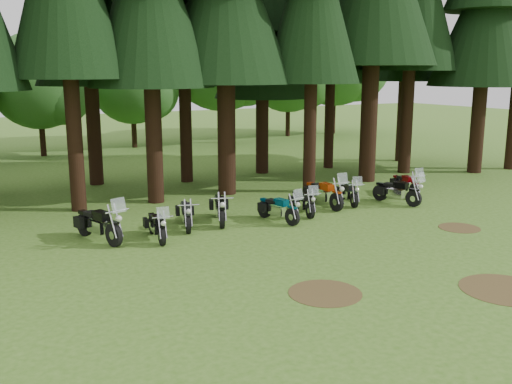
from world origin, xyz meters
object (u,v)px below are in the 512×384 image
motorcycle_3 (220,209)px  motorcycle_9 (405,185)px  motorcycle_2 (186,215)px  motorcycle_7 (348,193)px  motorcycle_5 (303,203)px  motorcycle_8 (397,192)px  motorcycle_0 (99,225)px  motorcycle_1 (157,226)px  motorcycle_4 (278,209)px  motorcycle_6 (324,194)px

motorcycle_3 → motorcycle_9: (8.99, 0.16, -0.03)m
motorcycle_2 → motorcycle_3: motorcycle_3 is taller
motorcycle_2 → motorcycle_3: 1.33m
motorcycle_3 → motorcycle_7: (5.77, 0.04, -0.05)m
motorcycle_3 → motorcycle_5: motorcycle_5 is taller
motorcycle_2 → motorcycle_8: (8.83, -0.84, 0.03)m
motorcycle_0 → motorcycle_3: 4.35m
motorcycle_1 → motorcycle_8: bearing=7.1°
motorcycle_5 → motorcycle_7: bearing=23.0°
motorcycle_2 → motorcycle_4: motorcycle_4 is taller
motorcycle_2 → motorcycle_7: size_ratio=1.02×
motorcycle_1 → motorcycle_7: size_ratio=1.00×
motorcycle_6 → motorcycle_7: size_ratio=1.20×
motorcycle_4 → motorcycle_5: motorcycle_4 is taller
motorcycle_4 → motorcycle_8: (5.67, 0.05, 0.03)m
motorcycle_4 → motorcycle_1: bearing=168.7°
motorcycle_5 → motorcycle_7: motorcycle_7 is taller
motorcycle_4 → motorcycle_9: bearing=-2.2°
motorcycle_6 → motorcycle_0: bearing=-178.8°
motorcycle_2 → motorcycle_8: size_ratio=0.92×
motorcycle_1 → motorcycle_3: size_ratio=0.93×
motorcycle_8 → motorcycle_9: bearing=20.9°
motorcycle_0 → motorcycle_1: motorcycle_0 is taller
motorcycle_4 → motorcycle_7: 4.06m
motorcycle_4 → motorcycle_5: 1.46m
motorcycle_1 → motorcycle_4: bearing=6.8°
motorcycle_0 → motorcycle_4: size_ratio=1.16×
motorcycle_6 → motorcycle_9: size_ratio=1.14×
motorcycle_1 → motorcycle_9: 11.74m
motorcycle_6 → motorcycle_9: motorcycle_6 is taller
motorcycle_3 → motorcycle_4: 2.07m
motorcycle_0 → motorcycle_5: (7.56, -0.27, -0.10)m
motorcycle_1 → motorcycle_5: 5.93m
motorcycle_1 → motorcycle_8: size_ratio=0.91×
motorcycle_9 → motorcycle_0: bearing=-165.6°
motorcycle_2 → motorcycle_4: size_ratio=0.97×
motorcycle_5 → motorcycle_9: size_ratio=0.95×
motorcycle_9 → motorcycle_7: bearing=-165.1°
motorcycle_6 → motorcycle_8: size_ratio=1.09×
motorcycle_3 → motorcycle_6: size_ratio=0.90×
motorcycle_3 → motorcycle_8: 7.55m
motorcycle_2 → motorcycle_1: bearing=-129.9°
motorcycle_3 → motorcycle_6: 4.58m
motorcycle_1 → motorcycle_3: 2.86m
motorcycle_8 → motorcycle_7: bearing=136.0°
motorcycle_5 → motorcycle_8: bearing=5.6°
motorcycle_2 → motorcycle_7: bearing=18.5°
motorcycle_7 → motorcycle_8: 1.98m
motorcycle_1 → motorcycle_4: 4.53m
motorcycle_1 → motorcycle_5: (5.91, 0.46, 0.00)m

